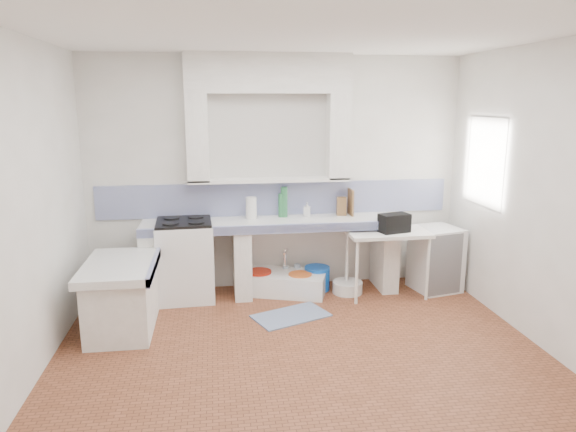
{
  "coord_description": "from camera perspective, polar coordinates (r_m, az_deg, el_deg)",
  "views": [
    {
      "loc": [
        -0.74,
        -4.23,
        2.28
      ],
      "look_at": [
        0.0,
        1.0,
        1.1
      ],
      "focal_mm": 32.56,
      "sensor_mm": 36.0,
      "label": 1
    }
  ],
  "objects": [
    {
      "name": "floor",
      "position": [
        4.86,
        1.71,
        -15.37
      ],
      "size": [
        4.5,
        4.5,
        0.0
      ],
      "primitive_type": "plane",
      "color": "brown",
      "rests_on": "ground"
    },
    {
      "name": "ceiling",
      "position": [
        4.33,
        1.97,
        19.5
      ],
      "size": [
        4.5,
        4.5,
        0.0
      ],
      "primitive_type": "plane",
      "rotation": [
        3.14,
        0.0,
        0.0
      ],
      "color": "white",
      "rests_on": "ground"
    },
    {
      "name": "wall_back",
      "position": [
        6.34,
        -1.27,
        4.6
      ],
      "size": [
        4.5,
        0.0,
        4.5
      ],
      "primitive_type": "plane",
      "rotation": [
        1.57,
        0.0,
        0.0
      ],
      "color": "white",
      "rests_on": "ground"
    },
    {
      "name": "wall_front",
      "position": [
        2.51,
        9.75,
        -8.07
      ],
      "size": [
        4.5,
        0.0,
        4.5
      ],
      "primitive_type": "plane",
      "rotation": [
        -1.57,
        0.0,
        0.0
      ],
      "color": "white",
      "rests_on": "ground"
    },
    {
      "name": "wall_left",
      "position": [
        4.58,
        -27.13,
        0.12
      ],
      "size": [
        0.0,
        4.5,
        4.5
      ],
      "primitive_type": "plane",
      "rotation": [
        1.57,
        0.0,
        1.57
      ],
      "color": "white",
      "rests_on": "ground"
    },
    {
      "name": "wall_right",
      "position": [
        5.26,
        26.79,
        1.6
      ],
      "size": [
        0.0,
        4.5,
        4.5
      ],
      "primitive_type": "plane",
      "rotation": [
        1.57,
        0.0,
        -1.57
      ],
      "color": "white",
      "rests_on": "ground"
    },
    {
      "name": "alcove_mass",
      "position": [
        6.15,
        -2.14,
        15.33
      ],
      "size": [
        1.9,
        0.25,
        0.45
      ],
      "primitive_type": "cube",
      "color": "white",
      "rests_on": "ground"
    },
    {
      "name": "window_frame",
      "position": [
        6.32,
        22.15,
        5.49
      ],
      "size": [
        0.35,
        0.86,
        1.06
      ],
      "primitive_type": "cube",
      "color": "#361E11",
      "rests_on": "ground"
    },
    {
      "name": "lace_valance",
      "position": [
        6.22,
        21.27,
        8.98
      ],
      "size": [
        0.01,
        0.84,
        0.24
      ],
      "primitive_type": "cube",
      "color": "white",
      "rests_on": "ground"
    },
    {
      "name": "counter_slab",
      "position": [
        6.13,
        -1.84,
        -0.81
      ],
      "size": [
        3.0,
        0.6,
        0.08
      ],
      "primitive_type": "cube",
      "color": "white",
      "rests_on": "ground"
    },
    {
      "name": "counter_lip",
      "position": [
        5.86,
        -1.54,
        -1.44
      ],
      "size": [
        3.0,
        0.04,
        0.1
      ],
      "primitive_type": "cube",
      "color": "navy",
      "rests_on": "ground"
    },
    {
      "name": "counter_pier_left",
      "position": [
        6.26,
        -14.7,
        -5.21
      ],
      "size": [
        0.2,
        0.55,
        0.82
      ],
      "primitive_type": "cube",
      "color": "white",
      "rests_on": "ground"
    },
    {
      "name": "counter_pier_mid",
      "position": [
        6.23,
        -5.03,
        -4.95
      ],
      "size": [
        0.2,
        0.55,
        0.82
      ],
      "primitive_type": "cube",
      "color": "white",
      "rests_on": "ground"
    },
    {
      "name": "counter_pier_right",
      "position": [
        6.54,
        10.5,
        -4.24
      ],
      "size": [
        0.2,
        0.55,
        0.82
      ],
      "primitive_type": "cube",
      "color": "white",
      "rests_on": "ground"
    },
    {
      "name": "peninsula_top",
      "position": [
        5.46,
        -17.86,
        -5.28
      ],
      "size": [
        0.7,
        1.1,
        0.08
      ],
      "primitive_type": "cube",
      "color": "white",
      "rests_on": "ground"
    },
    {
      "name": "peninsula_base",
      "position": [
        5.58,
        -17.62,
        -8.71
      ],
      "size": [
        0.6,
        1.0,
        0.62
      ],
      "primitive_type": "cube",
      "color": "white",
      "rests_on": "ground"
    },
    {
      "name": "peninsula_lip",
      "position": [
        5.42,
        -14.41,
        -5.22
      ],
      "size": [
        0.04,
        1.1,
        0.1
      ],
      "primitive_type": "cube",
      "color": "navy",
      "rests_on": "ground"
    },
    {
      "name": "backsplash",
      "position": [
        6.37,
        -1.24,
        1.91
      ],
      "size": [
        4.27,
        0.03,
        0.4
      ],
      "primitive_type": "cube",
      "color": "navy",
      "rests_on": "ground"
    },
    {
      "name": "stove",
      "position": [
        6.19,
        -11.14,
        -4.84
      ],
      "size": [
        0.66,
        0.64,
        0.9
      ],
      "primitive_type": "cube",
      "rotation": [
        0.0,
        0.0,
        0.04
      ],
      "color": "white",
      "rests_on": "ground"
    },
    {
      "name": "sink",
      "position": [
        6.34,
        -0.11,
        -7.44
      ],
      "size": [
        1.03,
        0.76,
        0.22
      ],
      "primitive_type": "cube",
      "rotation": [
        0.0,
        0.0,
        -0.32
      ],
      "color": "white",
      "rests_on": "ground"
    },
    {
      "name": "side_table",
      "position": [
        6.28,
        10.7,
        -5.12
      ],
      "size": [
        0.95,
        0.53,
        0.04
      ],
      "primitive_type": "cube",
      "rotation": [
        0.0,
        0.0,
        0.01
      ],
      "color": "white",
      "rests_on": "ground"
    },
    {
      "name": "fridge",
      "position": [
        6.62,
        15.83,
        -4.51
      ],
      "size": [
        0.6,
        0.6,
        0.78
      ],
      "primitive_type": "cube",
      "rotation": [
        0.0,
        0.0,
        0.22
      ],
      "color": "white",
      "rests_on": "ground"
    },
    {
      "name": "bucket_red",
      "position": [
        6.34,
        -3.16,
        -7.18
      ],
      "size": [
        0.3,
        0.3,
        0.28
      ],
      "primitive_type": "cylinder",
      "rotation": [
        0.0,
        0.0,
        0.03
      ],
      "color": "#AF1D0C",
      "rests_on": "ground"
    },
    {
      "name": "bucket_orange",
      "position": [
        6.28,
        1.33,
        -7.45
      ],
      "size": [
        0.3,
        0.3,
        0.26
      ],
      "primitive_type": "cylinder",
      "rotation": [
        0.0,
        0.0,
        0.07
      ],
      "color": "orange",
      "rests_on": "ground"
    },
    {
      "name": "bucket_blue",
      "position": [
        6.44,
        3.19,
        -6.8
      ],
      "size": [
        0.34,
        0.34,
        0.29
      ],
      "primitive_type": "cylinder",
      "rotation": [
        0.0,
        0.0,
        -0.12
      ],
      "color": "blue",
      "rests_on": "ground"
    },
    {
      "name": "basin_white",
      "position": [
        6.39,
        6.51,
        -7.73
      ],
      "size": [
        0.47,
        0.47,
        0.14
      ],
      "primitive_type": "cylinder",
      "rotation": [
        0.0,
        0.0,
        0.42
      ],
      "color": "white",
      "rests_on": "ground"
    },
    {
      "name": "water_bottle_a",
      "position": [
        6.5,
        -0.26,
        -6.68
      ],
      "size": [
        0.09,
        0.09,
        0.27
      ],
      "primitive_type": "cylinder",
      "rotation": [
        0.0,
        0.0,
        0.29
      ],
      "color": "silver",
      "rests_on": "ground"
    },
    {
      "name": "water_bottle_b",
      "position": [
        6.52,
        1.0,
        -6.53
      ],
      "size": [
        0.1,
        0.1,
        0.29
      ],
      "primitive_type": "cylinder",
      "rotation": [
        0.0,
        0.0,
        0.27
      ],
      "color": "silver",
      "rests_on": "ground"
    },
    {
      "name": "black_bag",
      "position": [
        6.12,
        11.52,
        -0.76
      ],
      "size": [
        0.38,
        0.27,
        0.21
      ],
      "primitive_type": "cube",
      "rotation": [
        0.0,
        0.0,
        0.26
      ],
      "color": "black",
      "rests_on": "side_table"
    },
    {
      "name": "green_bottle_a",
      "position": [
        6.25,
        -0.42,
        1.54
      ],
      "size": [
        0.09,
        0.09,
        0.37
      ],
      "primitive_type": "cylinder",
      "rotation": [
        0.0,
        0.0,
        0.16
      ],
      "color": "#296F3F",
      "rests_on": "counter_slab"
    },
    {
      "name": "green_bottle_b",
      "position": [
        6.25,
        -0.78,
        1.16
      ],
      "size": [
        0.07,
        0.07,
        0.28
      ],
      "primitive_type": "cylinder",
      "rotation": [
        0.0,
        0.0,
        -0.21
      ],
      "color": "#296F3F",
      "rests_on": "counter_slab"
    },
    {
      "name": "knife_block",
      "position": [
        6.4,
        5.86,
        1.07
      ],
      "size": [
        0.12,
        0.1,
        0.22
      ],
      "primitive_type": "cube",
      "rotation": [
        0.0,
        0.0,
        -0.1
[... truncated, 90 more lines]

